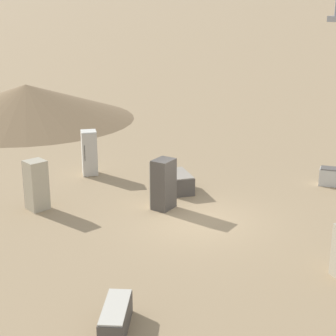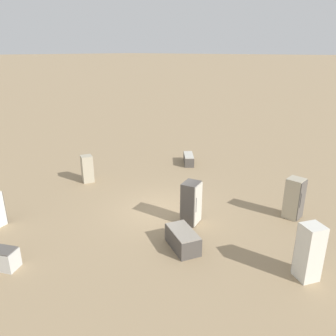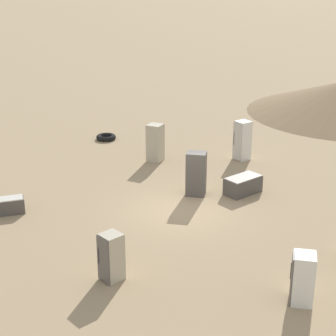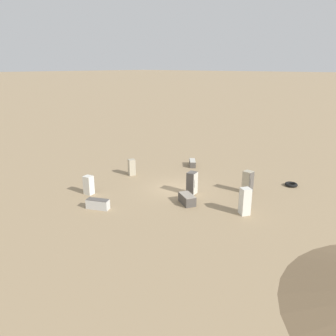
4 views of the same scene
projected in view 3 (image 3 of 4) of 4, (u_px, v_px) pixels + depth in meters
ground_plane at (181, 209)px, 21.50m from camera, size 1000.00×1000.00×0.00m
discarded_fridge_0 at (3, 206)px, 21.02m from camera, size 1.45×1.59×0.61m
discarded_fridge_1 at (196, 174)px, 22.56m from camera, size 0.79×0.88×1.81m
discarded_fridge_2 at (242, 140)px, 26.59m from camera, size 0.89×0.87×1.89m
discarded_fridge_3 at (303, 279)px, 15.41m from camera, size 0.76×0.74×1.50m
discarded_fridge_5 at (111, 257)px, 16.54m from camera, size 0.80×0.78×1.49m
discarded_fridge_6 at (243, 185)px, 22.88m from camera, size 1.72×1.44×0.72m
discarded_fridge_7 at (155, 143)px, 26.41m from camera, size 0.73×0.71×1.79m
scrap_tire at (106, 137)px, 29.84m from camera, size 1.05×1.05×0.26m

